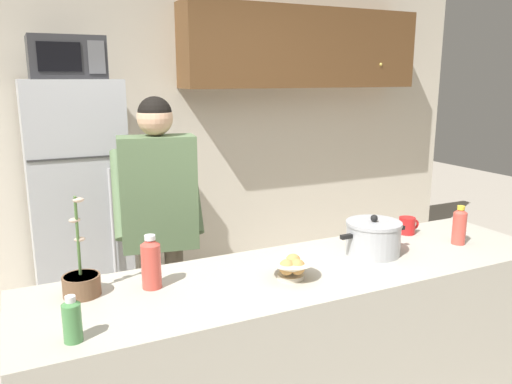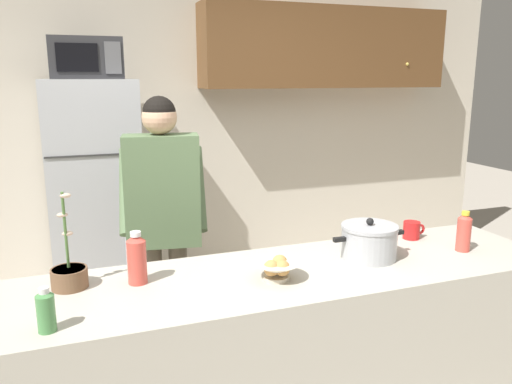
{
  "view_description": "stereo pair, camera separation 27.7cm",
  "coord_description": "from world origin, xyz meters",
  "px_view_note": "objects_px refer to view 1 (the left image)",
  "views": [
    {
      "loc": [
        -1.18,
        -1.88,
        1.79
      ],
      "look_at": [
        0.0,
        0.55,
        1.17
      ],
      "focal_mm": 35.6,
      "sensor_mm": 36.0,
      "label": 1
    },
    {
      "loc": [
        -0.93,
        -1.99,
        1.79
      ],
      "look_at": [
        0.0,
        0.55,
        1.17
      ],
      "focal_mm": 35.6,
      "sensor_mm": 36.0,
      "label": 2
    }
  ],
  "objects_px": {
    "bottle_near_edge": "(151,262)",
    "bottle_mid_counter": "(72,319)",
    "coffee_mug": "(407,226)",
    "potted_orchid": "(81,281)",
    "bread_bowl": "(291,268)",
    "refrigerator": "(78,205)",
    "microwave": "(66,58)",
    "cooking_pot": "(373,238)",
    "person_near_pot": "(159,207)",
    "bottle_far_corner": "(459,225)"
  },
  "relations": [
    {
      "from": "bread_bowl",
      "to": "bottle_mid_counter",
      "type": "distance_m",
      "value": 0.94
    },
    {
      "from": "bottle_near_edge",
      "to": "bottle_far_corner",
      "type": "relative_size",
      "value": 1.11
    },
    {
      "from": "potted_orchid",
      "to": "coffee_mug",
      "type": "bearing_deg",
      "value": 1.99
    },
    {
      "from": "potted_orchid",
      "to": "bottle_mid_counter",
      "type": "bearing_deg",
      "value": -101.67
    },
    {
      "from": "bottle_mid_counter",
      "to": "bottle_far_corner",
      "type": "distance_m",
      "value": 1.97
    },
    {
      "from": "bottle_near_edge",
      "to": "bottle_far_corner",
      "type": "height_order",
      "value": "bottle_near_edge"
    },
    {
      "from": "refrigerator",
      "to": "bread_bowl",
      "type": "bearing_deg",
      "value": -71.01
    },
    {
      "from": "person_near_pot",
      "to": "bottle_mid_counter",
      "type": "bearing_deg",
      "value": -118.33
    },
    {
      "from": "refrigerator",
      "to": "bread_bowl",
      "type": "relative_size",
      "value": 8.28
    },
    {
      "from": "bread_bowl",
      "to": "potted_orchid",
      "type": "distance_m",
      "value": 0.88
    },
    {
      "from": "refrigerator",
      "to": "bottle_near_edge",
      "type": "distance_m",
      "value": 1.76
    },
    {
      "from": "microwave",
      "to": "bottle_near_edge",
      "type": "relative_size",
      "value": 2.09
    },
    {
      "from": "microwave",
      "to": "coffee_mug",
      "type": "xyz_separation_m",
      "value": [
        1.57,
        -1.62,
        -0.94
      ]
    },
    {
      "from": "bottle_near_edge",
      "to": "potted_orchid",
      "type": "distance_m",
      "value": 0.28
    },
    {
      "from": "cooking_pot",
      "to": "bottle_near_edge",
      "type": "height_order",
      "value": "bottle_near_edge"
    },
    {
      "from": "cooking_pot",
      "to": "bottle_near_edge",
      "type": "relative_size",
      "value": 1.68
    },
    {
      "from": "coffee_mug",
      "to": "bottle_mid_counter",
      "type": "xyz_separation_m",
      "value": [
        -1.84,
        -0.43,
        0.03
      ]
    },
    {
      "from": "bottle_near_edge",
      "to": "potted_orchid",
      "type": "bearing_deg",
      "value": 170.12
    },
    {
      "from": "person_near_pot",
      "to": "coffee_mug",
      "type": "distance_m",
      "value": 1.42
    },
    {
      "from": "microwave",
      "to": "bread_bowl",
      "type": "distance_m",
      "value": 2.22
    },
    {
      "from": "cooking_pot",
      "to": "bread_bowl",
      "type": "distance_m",
      "value": 0.53
    },
    {
      "from": "microwave",
      "to": "bottle_near_edge",
      "type": "bearing_deg",
      "value": -87.13
    },
    {
      "from": "refrigerator",
      "to": "coffee_mug",
      "type": "height_order",
      "value": "refrigerator"
    },
    {
      "from": "refrigerator",
      "to": "microwave",
      "type": "bearing_deg",
      "value": -89.93
    },
    {
      "from": "refrigerator",
      "to": "bottle_far_corner",
      "type": "height_order",
      "value": "refrigerator"
    },
    {
      "from": "microwave",
      "to": "bread_bowl",
      "type": "bearing_deg",
      "value": -70.81
    },
    {
      "from": "person_near_pot",
      "to": "potted_orchid",
      "type": "bearing_deg",
      "value": -125.14
    },
    {
      "from": "coffee_mug",
      "to": "bottle_near_edge",
      "type": "distance_m",
      "value": 1.49
    },
    {
      "from": "refrigerator",
      "to": "potted_orchid",
      "type": "height_order",
      "value": "refrigerator"
    },
    {
      "from": "cooking_pot",
      "to": "bottle_mid_counter",
      "type": "distance_m",
      "value": 1.47
    },
    {
      "from": "bottle_mid_counter",
      "to": "bread_bowl",
      "type": "bearing_deg",
      "value": 9.26
    },
    {
      "from": "potted_orchid",
      "to": "microwave",
      "type": "bearing_deg",
      "value": 83.61
    },
    {
      "from": "person_near_pot",
      "to": "coffee_mug",
      "type": "height_order",
      "value": "person_near_pot"
    },
    {
      "from": "person_near_pot",
      "to": "bread_bowl",
      "type": "bearing_deg",
      "value": -71.55
    },
    {
      "from": "bottle_near_edge",
      "to": "bottle_mid_counter",
      "type": "bearing_deg",
      "value": -137.42
    },
    {
      "from": "cooking_pot",
      "to": "coffee_mug",
      "type": "bearing_deg",
      "value": 25.07
    },
    {
      "from": "coffee_mug",
      "to": "bottle_far_corner",
      "type": "distance_m",
      "value": 0.29
    },
    {
      "from": "bottle_near_edge",
      "to": "bottle_mid_counter",
      "type": "relative_size",
      "value": 1.42
    },
    {
      "from": "refrigerator",
      "to": "microwave",
      "type": "xyz_separation_m",
      "value": [
        0.0,
        -0.02,
        1.02
      ]
    },
    {
      "from": "microwave",
      "to": "potted_orchid",
      "type": "relative_size",
      "value": 1.15
    },
    {
      "from": "bottle_near_edge",
      "to": "potted_orchid",
      "type": "relative_size",
      "value": 0.55
    },
    {
      "from": "coffee_mug",
      "to": "bottle_far_corner",
      "type": "xyz_separation_m",
      "value": [
        0.12,
        -0.26,
        0.05
      ]
    },
    {
      "from": "microwave",
      "to": "cooking_pot",
      "type": "distance_m",
      "value": 2.34
    },
    {
      "from": "coffee_mug",
      "to": "potted_orchid",
      "type": "bearing_deg",
      "value": -178.01
    },
    {
      "from": "person_near_pot",
      "to": "bread_bowl",
      "type": "height_order",
      "value": "person_near_pot"
    },
    {
      "from": "coffee_mug",
      "to": "microwave",
      "type": "bearing_deg",
      "value": 134.23
    },
    {
      "from": "bottle_mid_counter",
      "to": "bottle_near_edge",
      "type": "bearing_deg",
      "value": 42.58
    },
    {
      "from": "microwave",
      "to": "potted_orchid",
      "type": "height_order",
      "value": "microwave"
    },
    {
      "from": "coffee_mug",
      "to": "bottle_far_corner",
      "type": "height_order",
      "value": "bottle_far_corner"
    },
    {
      "from": "person_near_pot",
      "to": "bottle_mid_counter",
      "type": "height_order",
      "value": "person_near_pot"
    }
  ]
}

